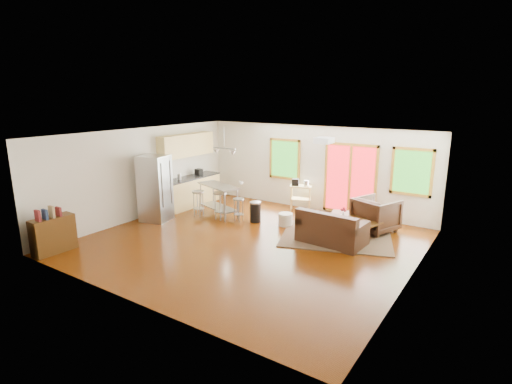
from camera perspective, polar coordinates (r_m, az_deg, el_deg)
The scene contains 28 objects.
floor at distance 9.84m, azimuth -0.97°, elevation -7.21°, with size 7.50×7.00×0.02m, color #3E1902.
ceiling at distance 9.23m, azimuth -1.04°, elevation 8.16°, with size 7.50×7.00×0.02m, color white.
back_wall at distance 12.44m, azimuth 8.23°, elevation 3.40°, with size 7.50×0.02×2.60m, color silver.
left_wall at distance 11.94m, azimuth -16.04°, elevation 2.57°, with size 0.02×7.00×2.60m, color silver.
right_wall at distance 8.01m, azimuth 21.77°, elevation -3.29°, with size 0.02×7.00×2.60m, color silver.
front_wall at distance 6.97m, azimuth -17.69°, elevation -5.45°, with size 7.50×0.02×2.60m, color silver.
window_left at distance 12.81m, azimuth 4.11°, elevation 4.71°, with size 1.10×0.05×1.30m.
french_doors at distance 11.97m, azimuth 13.27°, elevation 1.79°, with size 1.60×0.05×2.10m.
window_right at distance 11.44m, azimuth 21.37°, elevation 2.69°, with size 1.10×0.05×1.30m.
rug at distance 10.35m, azimuth 11.38°, elevation -6.28°, with size 2.68×2.06×0.03m, color #425436.
loveseat at distance 9.79m, azimuth 10.66°, elevation -5.44°, with size 1.62×0.99×0.83m.
coffee_table at distance 10.48m, azimuth 14.37°, elevation -4.14°, with size 1.20×0.91×0.42m.
armchair at distance 10.90m, azimuth 16.76°, elevation -2.89°, with size 0.96×0.90×0.99m, color black.
ottoman at distance 11.26m, azimuth 12.08°, elevation -3.76°, with size 0.54×0.54×0.36m, color black.
pouf at distance 11.01m, azimuth 4.23°, elevation -3.93°, with size 0.39×0.39×0.34m, color beige.
vase at distance 10.40m, azimuth 12.34°, elevation -3.28°, with size 0.22×0.23×0.33m.
cabinets at distance 12.97m, azimuth -9.45°, elevation 2.10°, with size 0.64×2.24×2.30m.
refrigerator at distance 11.61m, azimuth -14.18°, elevation 0.52°, with size 0.91×0.89×1.86m.
island at distance 11.84m, azimuth -5.39°, elevation -0.36°, with size 1.56×1.02×0.92m.
cup at distance 11.63m, azimuth -2.16°, elevation 1.36°, with size 0.12×0.10×0.12m, color white.
bar_stool_a at distance 11.85m, azimuth -8.25°, elevation -0.77°, with size 0.42×0.42×0.76m.
bar_stool_b at distance 11.44m, azimuth -5.14°, elevation -1.04°, with size 0.43×0.43×0.80m.
bar_stool_c at distance 11.27m, azimuth -2.50°, elevation -1.77°, with size 0.33×0.33×0.67m.
trash_can at distance 11.26m, azimuth -0.09°, elevation -2.84°, with size 0.36×0.36×0.58m.
kitchen_cart at distance 12.31m, azimuth 6.31°, elevation 0.41°, with size 0.77×0.64×1.00m.
bookshelf at distance 10.19m, azimuth -26.99°, elevation -5.38°, with size 0.37×0.94×1.10m.
ceiling_flush at distance 8.98m, azimuth 9.69°, elevation 7.29°, with size 0.35×0.35×0.12m, color white.
pendant_light at distance 11.63m, azimuth -4.55°, elevation 5.76°, with size 0.80×0.18×0.79m.
Camera 1 is at (5.22, -7.56, 3.52)m, focal length 28.00 mm.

